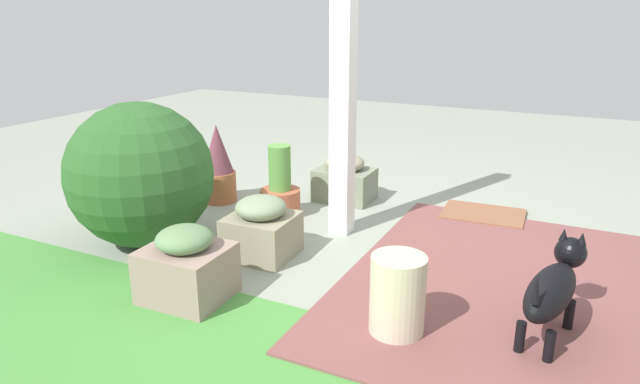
{
  "coord_description": "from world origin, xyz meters",
  "views": [
    {
      "loc": [
        -1.35,
        3.38,
        1.55
      ],
      "look_at": [
        0.22,
        0.21,
        0.4
      ],
      "focal_mm": 31.49,
      "sensor_mm": 36.0,
      "label": 1
    }
  ],
  "objects": [
    {
      "name": "doormat",
      "position": [
        -0.67,
        -0.91,
        0.01
      ],
      "size": [
        0.65,
        0.49,
        0.03
      ],
      "primitive_type": "cube",
      "rotation": [
        0.0,
        0.0,
        0.06
      ],
      "color": "brown",
      "rests_on": "ground"
    },
    {
      "name": "brick_path",
      "position": [
        -1.02,
        0.26,
        0.01
      ],
      "size": [
        1.8,
        2.4,
        0.02
      ],
      "primitive_type": "cube",
      "color": "brown",
      "rests_on": "ground"
    },
    {
      "name": "round_shrub",
      "position": [
        1.34,
        0.67,
        0.49
      ],
      "size": [
        0.99,
        0.99,
        0.99
      ],
      "primitive_type": "sphere",
      "color": "#295624",
      "rests_on": "ground"
    },
    {
      "name": "dog",
      "position": [
        -1.29,
        0.71,
        0.28
      ],
      "size": [
        0.29,
        0.7,
        0.48
      ],
      "color": "black",
      "rests_on": "ground"
    },
    {
      "name": "terracotta_pot_spiky",
      "position": [
        1.42,
        -0.3,
        0.31
      ],
      "size": [
        0.29,
        0.29,
        0.66
      ],
      "color": "#AB6439",
      "rests_on": "ground"
    },
    {
      "name": "terracotta_pot_tall",
      "position": [
        0.78,
        -0.23,
        0.2
      ],
      "size": [
        0.31,
        0.31,
        0.57
      ],
      "color": "#A9593C",
      "rests_on": "ground"
    },
    {
      "name": "ground_plane",
      "position": [
        0.0,
        0.0,
        0.0
      ],
      "size": [
        12.0,
        12.0,
        0.0
      ],
      "primitive_type": "plane",
      "color": "gray"
    },
    {
      "name": "stone_planter_far",
      "position": [
        0.57,
        1.17,
        0.19
      ],
      "size": [
        0.46,
        0.42,
        0.43
      ],
      "color": "gray",
      "rests_on": "ground"
    },
    {
      "name": "ceramic_urn",
      "position": [
        -0.6,
        1.0,
        0.21
      ],
      "size": [
        0.28,
        0.28,
        0.42
      ],
      "primitive_type": "cylinder",
      "color": "beige",
      "rests_on": "ground"
    },
    {
      "name": "stone_planter_nearest",
      "position": [
        0.48,
        -0.8,
        0.18
      ],
      "size": [
        0.48,
        0.36,
        0.4
      ],
      "color": "gray",
      "rests_on": "ground"
    },
    {
      "name": "stone_planter_mid",
      "position": [
        0.51,
        0.49,
        0.19
      ],
      "size": [
        0.43,
        0.42,
        0.41
      ],
      "color": "gray",
      "rests_on": "ground"
    },
    {
      "name": "porch_pillar",
      "position": [
        0.21,
        -0.13,
        1.11
      ],
      "size": [
        0.14,
        0.14,
        2.22
      ],
      "primitive_type": "cube",
      "color": "white",
      "rests_on": "ground"
    }
  ]
}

